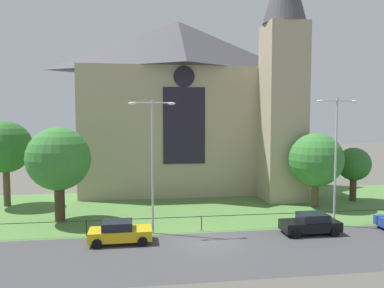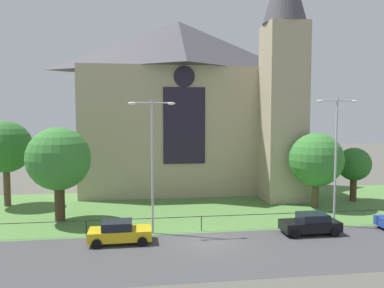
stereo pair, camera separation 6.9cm
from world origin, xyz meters
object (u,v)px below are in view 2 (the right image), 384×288
at_px(tree_left_far, 6,147).
at_px(parked_car_yellow, 120,232).
at_px(church_building, 186,103).
at_px(parked_car_black, 311,224).
at_px(tree_right_near, 316,160).
at_px(tree_left_near, 59,159).
at_px(tree_right_far, 354,165).
at_px(streetlamp_near, 152,151).
at_px(streetlamp_far, 336,147).

height_order(tree_left_far, parked_car_yellow, tree_left_far).
bearing_deg(church_building, parked_car_black, -69.03).
xyz_separation_m(tree_left_far, tree_right_near, (29.33, -4.42, -1.17)).
xyz_separation_m(tree_left_far, tree_left_near, (6.25, -6.14, -0.57)).
distance_m(tree_right_near, parked_car_yellow, 19.83).
bearing_deg(tree_right_far, parked_car_yellow, -157.34).
height_order(streetlamp_near, streetlamp_far, streetlamp_far).
xyz_separation_m(tree_right_far, tree_right_near, (-5.10, -1.93, 0.80)).
distance_m(tree_right_far, streetlamp_far, 10.48).
bearing_deg(parked_car_yellow, church_building, 69.07).
xyz_separation_m(church_building, streetlamp_near, (-4.41, -16.80, -4.20)).
height_order(tree_right_far, parked_car_yellow, tree_right_far).
bearing_deg(streetlamp_far, tree_left_far, 159.69).
relative_size(tree_left_near, parked_car_black, 1.84).
height_order(streetlamp_far, parked_car_black, streetlamp_far).
bearing_deg(parked_car_yellow, streetlamp_near, 36.20).
distance_m(tree_left_near, parked_car_yellow, 9.03).
bearing_deg(streetlamp_far, streetlamp_near, 180.00).
height_order(tree_left_near, streetlamp_near, streetlamp_near).
relative_size(tree_right_near, parked_car_black, 1.69).
bearing_deg(parked_car_black, tree_left_near, -17.43).
distance_m(tree_left_far, tree_right_far, 34.57).
xyz_separation_m(tree_left_far, parked_car_black, (25.21, -11.97, -4.95)).
bearing_deg(parked_car_black, tree_left_far, -25.74).
relative_size(streetlamp_far, parked_car_black, 2.38).
bearing_deg(church_building, tree_left_near, -133.35).
height_order(streetlamp_far, parked_car_yellow, streetlamp_far).
xyz_separation_m(tree_left_far, streetlamp_near, (13.73, -10.34, 0.38)).
relative_size(church_building, parked_car_yellow, 6.14).
height_order(streetlamp_near, parked_car_black, streetlamp_near).
distance_m(tree_right_near, streetlamp_far, 6.31).
distance_m(tree_left_far, streetlamp_far, 29.81).
relative_size(tree_right_far, streetlamp_near, 0.56).
bearing_deg(streetlamp_near, church_building, 75.29).
bearing_deg(tree_left_near, streetlamp_far, -10.96).
bearing_deg(streetlamp_near, tree_right_far, 20.78).
xyz_separation_m(streetlamp_far, parked_car_black, (-2.75, -1.63, -5.46)).
relative_size(church_building, streetlamp_far, 2.59).
height_order(church_building, tree_left_near, church_building).
bearing_deg(tree_right_near, parked_car_yellow, -156.79).
height_order(church_building, tree_left_far, church_building).
height_order(tree_right_near, parked_car_black, tree_right_near).
relative_size(church_building, tree_left_far, 3.16).
height_order(tree_left_far, tree_left_near, tree_left_far).
bearing_deg(tree_right_far, tree_right_near, -159.28).
bearing_deg(tree_left_far, tree_left_near, -44.51).
height_order(church_building, tree_right_near, church_building).
xyz_separation_m(church_building, parked_car_black, (7.06, -18.43, -9.53)).
xyz_separation_m(church_building, tree_right_near, (11.19, -10.88, -5.74)).
xyz_separation_m(church_building, streetlamp_far, (9.81, -16.80, -4.06)).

